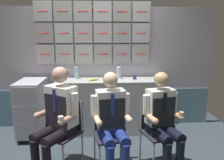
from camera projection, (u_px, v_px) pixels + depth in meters
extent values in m
cube|color=#B5B0BE|center=(98.00, 68.00, 3.97)|extent=(4.20, 0.06, 2.15)
cube|color=#5F8BA1|center=(99.00, 107.00, 4.09)|extent=(4.12, 0.01, 0.69)
cube|color=silver|center=(46.00, 54.00, 3.81)|extent=(0.30, 0.06, 0.33)
cylinder|color=red|center=(45.00, 54.00, 3.77)|extent=(0.17, 0.01, 0.01)
cube|color=silver|center=(65.00, 54.00, 3.83)|extent=(0.30, 0.06, 0.33)
cylinder|color=red|center=(65.00, 54.00, 3.79)|extent=(0.17, 0.01, 0.01)
cube|color=silver|center=(84.00, 54.00, 3.85)|extent=(0.30, 0.06, 0.33)
cylinder|color=red|center=(84.00, 54.00, 3.81)|extent=(0.17, 0.01, 0.01)
cube|color=#B7B9B6|center=(103.00, 54.00, 3.86)|extent=(0.30, 0.06, 0.33)
cylinder|color=red|center=(103.00, 54.00, 3.83)|extent=(0.17, 0.01, 0.01)
cube|color=#B6B3C1|center=(122.00, 54.00, 3.88)|extent=(0.30, 0.06, 0.33)
cylinder|color=red|center=(122.00, 54.00, 3.84)|extent=(0.17, 0.01, 0.01)
cube|color=#B7BAB7|center=(140.00, 54.00, 3.90)|extent=(0.30, 0.06, 0.33)
cylinder|color=red|center=(141.00, 54.00, 3.86)|extent=(0.17, 0.01, 0.01)
cube|color=#ADAAB2|center=(44.00, 33.00, 3.74)|extent=(0.30, 0.06, 0.33)
cylinder|color=red|center=(44.00, 33.00, 3.70)|extent=(0.17, 0.01, 0.01)
cube|color=silver|center=(64.00, 33.00, 3.75)|extent=(0.30, 0.06, 0.33)
cylinder|color=red|center=(64.00, 33.00, 3.72)|extent=(0.17, 0.01, 0.01)
cube|color=silver|center=(83.00, 33.00, 3.77)|extent=(0.30, 0.06, 0.33)
cylinder|color=red|center=(83.00, 33.00, 3.73)|extent=(0.17, 0.01, 0.01)
cube|color=silver|center=(103.00, 33.00, 3.79)|extent=(0.30, 0.06, 0.33)
cylinder|color=red|center=(103.00, 33.00, 3.75)|extent=(0.17, 0.01, 0.01)
cube|color=#A8B4B6|center=(122.00, 33.00, 3.80)|extent=(0.30, 0.06, 0.33)
cylinder|color=red|center=(122.00, 33.00, 3.77)|extent=(0.17, 0.01, 0.01)
cube|color=silver|center=(141.00, 33.00, 3.82)|extent=(0.30, 0.06, 0.33)
cylinder|color=red|center=(141.00, 33.00, 3.78)|extent=(0.17, 0.01, 0.01)
cube|color=silver|center=(43.00, 11.00, 3.66)|extent=(0.30, 0.06, 0.33)
cylinder|color=red|center=(42.00, 11.00, 3.62)|extent=(0.17, 0.01, 0.01)
cube|color=#AEB3AF|center=(63.00, 11.00, 3.68)|extent=(0.30, 0.06, 0.33)
cylinder|color=red|center=(63.00, 11.00, 3.64)|extent=(0.17, 0.01, 0.01)
cube|color=#B9BCBF|center=(83.00, 11.00, 3.69)|extent=(0.30, 0.06, 0.33)
cylinder|color=red|center=(83.00, 11.00, 3.66)|extent=(0.17, 0.01, 0.01)
cube|color=silver|center=(103.00, 11.00, 3.71)|extent=(0.30, 0.06, 0.33)
cylinder|color=red|center=(103.00, 11.00, 3.67)|extent=(0.17, 0.01, 0.01)
cube|color=#B1B5AE|center=(122.00, 12.00, 3.73)|extent=(0.30, 0.06, 0.33)
cylinder|color=red|center=(122.00, 11.00, 3.69)|extent=(0.17, 0.01, 0.01)
cube|color=silver|center=(141.00, 12.00, 3.75)|extent=(0.30, 0.06, 0.33)
cylinder|color=red|center=(142.00, 11.00, 3.71)|extent=(0.17, 0.01, 0.01)
cube|color=red|center=(96.00, 10.00, 3.71)|extent=(0.20, 0.02, 0.05)
cube|color=silver|center=(111.00, 106.00, 3.83)|extent=(1.76, 0.52, 0.90)
cube|color=#ACB2B2|center=(110.00, 80.00, 3.73)|extent=(1.79, 0.53, 0.03)
sphere|color=black|center=(19.00, 142.00, 3.42)|extent=(0.07, 0.07, 0.07)
sphere|color=black|center=(39.00, 141.00, 3.44)|extent=(0.07, 0.07, 0.07)
sphere|color=black|center=(30.00, 127.00, 3.96)|extent=(0.07, 0.07, 0.07)
sphere|color=black|center=(48.00, 127.00, 3.98)|extent=(0.07, 0.07, 0.07)
cube|color=silver|center=(32.00, 107.00, 3.60)|extent=(0.40, 0.64, 0.88)
cube|color=#A9A8B6|center=(27.00, 132.00, 3.35)|extent=(0.35, 0.01, 0.23)
cube|color=#A9A8B6|center=(26.00, 114.00, 3.29)|extent=(0.35, 0.01, 0.23)
cube|color=#A9A8B6|center=(24.00, 95.00, 3.22)|extent=(0.35, 0.01, 0.23)
cylinder|color=#28282D|center=(24.00, 87.00, 3.22)|extent=(0.32, 0.02, 0.02)
cylinder|color=#A8AAAF|center=(42.00, 153.00, 2.76)|extent=(0.02, 0.02, 0.43)
cylinder|color=#A8AAAF|center=(62.00, 141.00, 3.07)|extent=(0.02, 0.02, 0.43)
cylinder|color=#A8AAAF|center=(82.00, 148.00, 2.89)|extent=(0.02, 0.02, 0.43)
cube|color=#26212C|center=(62.00, 134.00, 2.78)|extent=(0.55, 0.55, 0.02)
cube|color=#26212C|center=(71.00, 114.00, 2.89)|extent=(0.32, 0.23, 0.40)
cylinder|color=#A8AAAF|center=(61.00, 112.00, 2.97)|extent=(0.02, 0.02, 0.40)
cylinder|color=#A8AAAF|center=(81.00, 117.00, 2.79)|extent=(0.02, 0.02, 0.40)
cylinder|color=black|center=(35.00, 157.00, 2.56)|extent=(0.10, 0.10, 0.43)
cylinder|color=black|center=(46.00, 133.00, 2.66)|extent=(0.33, 0.40, 0.13)
cylinder|color=black|center=(57.00, 137.00, 2.57)|extent=(0.33, 0.40, 0.13)
cube|color=black|center=(62.00, 129.00, 2.76)|extent=(0.40, 0.36, 0.12)
cube|color=white|center=(61.00, 105.00, 2.71)|extent=(0.42, 0.38, 0.50)
cube|color=black|center=(55.00, 111.00, 2.63)|extent=(0.29, 0.20, 0.40)
cube|color=navy|center=(54.00, 101.00, 2.60)|extent=(0.04, 0.03, 0.28)
cylinder|color=white|center=(49.00, 98.00, 2.81)|extent=(0.08, 0.08, 0.27)
cylinder|color=tan|center=(44.00, 113.00, 2.74)|extent=(0.19, 0.24, 0.07)
sphere|color=tan|center=(37.00, 116.00, 2.65)|extent=(0.08, 0.08, 0.08)
cylinder|color=white|center=(75.00, 104.00, 2.60)|extent=(0.08, 0.08, 0.27)
cylinder|color=tan|center=(68.00, 119.00, 2.54)|extent=(0.19, 0.24, 0.07)
sphere|color=tan|center=(61.00, 122.00, 2.45)|extent=(0.08, 0.08, 0.08)
cylinder|color=silver|center=(61.00, 119.00, 2.44)|extent=(0.06, 0.06, 0.06)
sphere|color=tan|center=(60.00, 75.00, 2.63)|extent=(0.20, 0.20, 0.20)
ellipsoid|color=gray|center=(61.00, 73.00, 2.64)|extent=(0.26, 0.25, 0.14)
cylinder|color=#A8AAAF|center=(129.00, 158.00, 2.65)|extent=(0.02, 0.02, 0.43)
cylinder|color=#A8AAAF|center=(95.00, 147.00, 2.91)|extent=(0.02, 0.02, 0.43)
cylinder|color=#A8AAAF|center=(121.00, 144.00, 2.99)|extent=(0.02, 0.02, 0.43)
cube|color=#26212C|center=(111.00, 136.00, 2.73)|extent=(0.47, 0.47, 0.02)
cube|color=#26212C|center=(108.00, 114.00, 2.87)|extent=(0.37, 0.10, 0.40)
cylinder|color=#A8AAAF|center=(94.00, 116.00, 2.82)|extent=(0.02, 0.02, 0.40)
cylinder|color=#A8AAAF|center=(121.00, 114.00, 2.90)|extent=(0.02, 0.02, 0.40)
cylinder|color=navy|center=(107.00, 138.00, 2.54)|extent=(0.19, 0.38, 0.13)
cylinder|color=navy|center=(121.00, 136.00, 2.58)|extent=(0.19, 0.38, 0.13)
cube|color=navy|center=(111.00, 131.00, 2.72)|extent=(0.35, 0.26, 0.12)
cube|color=white|center=(111.00, 108.00, 2.67)|extent=(0.37, 0.25, 0.45)
cube|color=black|center=(112.00, 114.00, 2.59)|extent=(0.31, 0.07, 0.36)
cube|color=navy|center=(113.00, 104.00, 2.56)|extent=(0.04, 0.02, 0.25)
cylinder|color=white|center=(94.00, 105.00, 2.62)|extent=(0.08, 0.08, 0.25)
cylinder|color=beige|center=(98.00, 120.00, 2.55)|extent=(0.11, 0.24, 0.07)
sphere|color=beige|center=(99.00, 123.00, 2.46)|extent=(0.08, 0.08, 0.08)
cylinder|color=white|center=(126.00, 103.00, 2.71)|extent=(0.08, 0.08, 0.25)
cylinder|color=beige|center=(127.00, 117.00, 2.64)|extent=(0.11, 0.24, 0.07)
sphere|color=beige|center=(130.00, 120.00, 2.54)|extent=(0.08, 0.08, 0.08)
sphere|color=beige|center=(110.00, 80.00, 2.60)|extent=(0.18, 0.18, 0.18)
ellipsoid|color=#503A1D|center=(110.00, 78.00, 2.61)|extent=(0.20, 0.19, 0.13)
cylinder|color=#A8AAAF|center=(153.00, 160.00, 2.62)|extent=(0.02, 0.02, 0.43)
cylinder|color=#A8AAAF|center=(179.00, 154.00, 2.73)|extent=(0.02, 0.02, 0.43)
cylinder|color=#A8AAAF|center=(140.00, 145.00, 2.95)|extent=(0.02, 0.02, 0.43)
cylinder|color=#A8AAAF|center=(163.00, 141.00, 3.07)|extent=(0.02, 0.02, 0.43)
cube|color=#26212C|center=(160.00, 133.00, 2.80)|extent=(0.49, 0.49, 0.02)
cube|color=#26212C|center=(153.00, 113.00, 2.93)|extent=(0.36, 0.13, 0.40)
cylinder|color=#A8AAAF|center=(141.00, 115.00, 2.86)|extent=(0.02, 0.02, 0.40)
cylinder|color=#A8AAAF|center=(165.00, 112.00, 2.97)|extent=(0.02, 0.02, 0.40)
cylinder|color=black|center=(167.00, 160.00, 2.51)|extent=(0.10, 0.10, 0.43)
cylinder|color=black|center=(180.00, 157.00, 2.57)|extent=(0.10, 0.10, 0.43)
cylinder|color=black|center=(160.00, 135.00, 2.61)|extent=(0.22, 0.37, 0.13)
cylinder|color=black|center=(173.00, 133.00, 2.66)|extent=(0.22, 0.37, 0.13)
cube|color=black|center=(160.00, 128.00, 2.78)|extent=(0.36, 0.28, 0.12)
cube|color=white|center=(160.00, 107.00, 2.74)|extent=(0.37, 0.27, 0.45)
cube|color=black|center=(164.00, 112.00, 2.66)|extent=(0.30, 0.10, 0.36)
cube|color=black|center=(165.00, 103.00, 2.63)|extent=(0.04, 0.02, 0.25)
cylinder|color=white|center=(146.00, 105.00, 2.67)|extent=(0.08, 0.08, 0.24)
cylinder|color=tan|center=(151.00, 118.00, 2.61)|extent=(0.13, 0.23, 0.07)
sphere|color=tan|center=(155.00, 121.00, 2.52)|extent=(0.08, 0.08, 0.08)
cylinder|color=white|center=(174.00, 101.00, 2.79)|extent=(0.08, 0.08, 0.24)
cylinder|color=tan|center=(176.00, 115.00, 2.72)|extent=(0.13, 0.23, 0.07)
sphere|color=tan|center=(181.00, 117.00, 2.63)|extent=(0.08, 0.08, 0.08)
cylinder|color=tan|center=(182.00, 114.00, 2.62)|extent=(0.06, 0.06, 0.06)
sphere|color=tan|center=(161.00, 79.00, 2.67)|extent=(0.18, 0.18, 0.18)
ellipsoid|color=tan|center=(161.00, 78.00, 2.68)|extent=(0.21, 0.20, 0.12)
cylinder|color=silver|center=(119.00, 73.00, 3.80)|extent=(0.07, 0.07, 0.20)
cone|color=silver|center=(119.00, 67.00, 3.77)|extent=(0.07, 0.07, 0.02)
cylinder|color=blue|center=(119.00, 65.00, 3.77)|extent=(0.03, 0.03, 0.02)
cylinder|color=#ABD1DF|center=(76.00, 73.00, 3.76)|extent=(0.06, 0.06, 0.20)
cone|color=#ABD1DF|center=(76.00, 67.00, 3.74)|extent=(0.06, 0.06, 0.02)
cylinder|color=red|center=(76.00, 65.00, 3.74)|extent=(0.03, 0.03, 0.02)
cylinder|color=white|center=(106.00, 77.00, 3.73)|extent=(0.06, 0.06, 0.09)
cylinder|color=#382114|center=(106.00, 75.00, 3.72)|extent=(0.05, 0.05, 0.01)
cylinder|color=navy|center=(135.00, 77.00, 3.73)|extent=(0.06, 0.06, 0.07)
cylinder|color=#382114|center=(135.00, 76.00, 3.73)|extent=(0.05, 0.05, 0.01)
ellipsoid|color=gold|center=(94.00, 80.00, 3.62)|extent=(0.17, 0.10, 0.04)
cylinder|color=#4C3819|center=(98.00, 79.00, 3.66)|extent=(0.01, 0.01, 0.02)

